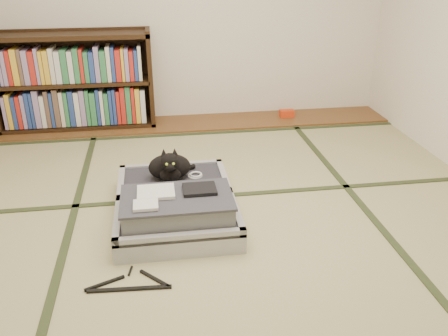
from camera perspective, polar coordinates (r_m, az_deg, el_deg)
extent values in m
plane|color=tan|center=(3.13, 0.06, -6.89)|extent=(4.50, 4.50, 0.00)
cube|color=brown|center=(4.93, -3.48, 5.44)|extent=(4.00, 0.50, 0.02)
cube|color=red|center=(5.12, 7.56, 6.54)|extent=(0.15, 0.10, 0.07)
cube|color=#2D381E|center=(3.16, -18.33, -7.92)|extent=(0.05, 4.50, 0.01)
cube|color=#2D381E|center=(3.41, 16.99, -5.20)|extent=(0.05, 4.50, 0.01)
cube|color=#2D381E|center=(3.48, -0.94, -3.39)|extent=(4.00, 0.05, 0.01)
cube|color=#2D381E|center=(4.65, -3.12, 4.15)|extent=(4.00, 0.05, 0.01)
cube|color=black|center=(4.85, -8.81, 10.53)|extent=(0.04, 0.35, 0.97)
cube|color=black|center=(5.03, -16.88, 5.02)|extent=(1.51, 0.35, 0.04)
cube|color=black|center=(4.82, -18.21, 14.89)|extent=(1.51, 0.35, 0.04)
cube|color=black|center=(4.91, -17.52, 9.83)|extent=(1.45, 0.35, 0.03)
cube|color=black|center=(5.06, -17.29, 10.32)|extent=(1.51, 0.02, 0.97)
cube|color=gray|center=(4.94, -17.23, 7.33)|extent=(1.36, 0.24, 0.41)
cube|color=gray|center=(4.84, -17.85, 11.92)|extent=(1.36, 0.24, 0.37)
cube|color=#A5A6AA|center=(3.01, -5.53, -7.02)|extent=(0.78, 0.52, 0.13)
cube|color=#2C2C33|center=(2.99, -5.56, -6.45)|extent=(0.69, 0.43, 0.10)
cube|color=#A5A6AA|center=(2.77, -5.28, -8.33)|extent=(0.78, 0.04, 0.05)
cube|color=#A5A6AA|center=(3.18, -5.86, -3.66)|extent=(0.78, 0.04, 0.05)
cube|color=#A5A6AA|center=(2.98, -12.69, -6.27)|extent=(0.04, 0.52, 0.05)
cube|color=#A5A6AA|center=(3.00, 1.44, -5.32)|extent=(0.04, 0.52, 0.05)
cube|color=#A5A6AA|center=(3.46, -6.08, -2.52)|extent=(0.78, 0.52, 0.13)
cube|color=#2C2C33|center=(3.44, -6.10, -2.00)|extent=(0.69, 0.43, 0.10)
cube|color=#A5A6AA|center=(3.21, -5.90, -3.31)|extent=(0.78, 0.04, 0.05)
cube|color=#A5A6AA|center=(3.64, -6.33, 0.20)|extent=(0.78, 0.04, 0.05)
cube|color=#A5A6AA|center=(3.43, -12.26, -1.83)|extent=(0.04, 0.52, 0.05)
cube|color=#A5A6AA|center=(3.45, -0.05, -1.05)|extent=(0.04, 0.52, 0.05)
cylinder|color=black|center=(3.19, -5.89, -3.40)|extent=(0.70, 0.02, 0.02)
cube|color=gray|center=(2.94, -5.64, -4.88)|extent=(0.66, 0.40, 0.13)
cube|color=#3B3B43|center=(2.90, -5.70, -3.56)|extent=(0.68, 0.42, 0.02)
cube|color=silver|center=(2.94, -8.20, -2.88)|extent=(0.23, 0.19, 0.02)
cube|color=black|center=(2.95, -2.97, -2.54)|extent=(0.21, 0.17, 0.02)
cube|color=silver|center=(2.80, -9.40, -4.43)|extent=(0.14, 0.12, 0.02)
cube|color=white|center=(2.80, -9.93, -9.87)|extent=(0.06, 0.01, 0.04)
cube|color=white|center=(2.80, -7.34, -9.94)|extent=(0.05, 0.01, 0.04)
cube|color=orange|center=(2.82, 0.10, -9.16)|extent=(0.05, 0.01, 0.04)
cube|color=#197F33|center=(2.80, -1.38, -8.95)|extent=(0.04, 0.01, 0.03)
ellipsoid|color=black|center=(3.39, -6.56, 0.14)|extent=(0.30, 0.20, 0.19)
ellipsoid|color=black|center=(3.32, -6.47, -0.82)|extent=(0.15, 0.11, 0.11)
ellipsoid|color=black|center=(3.24, -6.54, 0.76)|extent=(0.13, 0.12, 0.12)
sphere|color=black|center=(3.20, -6.48, 0.05)|extent=(0.06, 0.06, 0.06)
cone|color=black|center=(3.24, -7.27, 1.87)|extent=(0.05, 0.06, 0.06)
cone|color=black|center=(3.24, -5.96, 1.95)|extent=(0.05, 0.06, 0.06)
sphere|color=#A5BF33|center=(3.19, -6.91, 0.45)|extent=(0.02, 0.02, 0.02)
sphere|color=#A5BF33|center=(3.19, -6.10, 0.51)|extent=(0.02, 0.02, 0.02)
cylinder|color=black|center=(3.50, -4.90, -0.12)|extent=(0.18, 0.11, 0.03)
torus|color=white|center=(3.44, -3.50, -0.92)|extent=(0.11, 0.11, 0.01)
torus|color=white|center=(3.43, -3.41, -0.77)|extent=(0.09, 0.09, 0.01)
cube|color=black|center=(2.65, -11.30, -14.08)|extent=(0.45, 0.05, 0.01)
cube|color=black|center=(2.71, -14.17, -13.31)|extent=(0.21, 0.10, 0.01)
cube|color=black|center=(2.69, -8.34, -13.03)|extent=(0.17, 0.17, 0.01)
cylinder|color=black|center=(2.77, -11.21, -12.05)|extent=(0.03, 0.08, 0.01)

